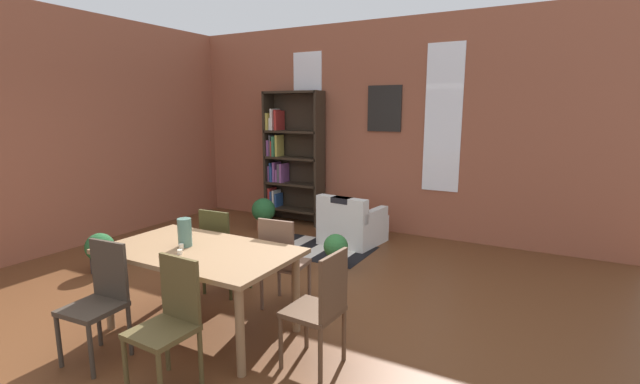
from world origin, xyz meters
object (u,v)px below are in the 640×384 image
object	(u,v)px
dining_chair_near_right	(169,319)
armchair_white	(351,225)
dining_chair_near_left	(100,297)
dining_chair_far_left	(222,248)
dining_chair_far_right	(282,260)
vase_on_table	(185,232)
potted_plant_window	(100,251)
bookshelf_tall	(289,157)
potted_plant_by_shelf	(336,250)
dining_table	(200,258)
dining_chair_head_right	(321,306)
potted_plant_corner	(264,212)

from	to	relation	value
dining_chair_near_right	armchair_white	world-z (taller)	dining_chair_near_right
dining_chair_near_left	dining_chair_far_left	xyz separation A→B (m)	(0.01, 1.44, 0.00)
armchair_white	dining_chair_far_right	bearing A→B (deg)	-82.08
vase_on_table	potted_plant_window	xyz separation A→B (m)	(-1.99, 0.49, -0.63)
dining_chair_far_left	dining_chair_near_right	bearing A→B (deg)	-61.79
bookshelf_tall	armchair_white	size ratio (longest dim) A/B	2.59
dining_chair_far_right	dining_chair_near_left	size ratio (longest dim) A/B	1.00
bookshelf_tall	potted_plant_by_shelf	world-z (taller)	bookshelf_tall
dining_chair_near_right	dining_table	bearing A→B (deg)	118.39
dining_chair_near_left	potted_plant_window	xyz separation A→B (m)	(-1.76, 1.21, -0.24)
dining_table	armchair_white	bearing A→B (deg)	88.77
dining_chair_near_right	bookshelf_tall	xyz separation A→B (m)	(-1.87, 4.50, 0.65)
vase_on_table	potted_plant_window	bearing A→B (deg)	166.07
bookshelf_tall	potted_plant_window	bearing A→B (deg)	-101.62
dining_chair_far_right	armchair_white	xyz separation A→B (m)	(-0.33, 2.36, -0.23)
dining_chair_far_left	dining_chair_head_right	size ratio (longest dim) A/B	1.00
potted_plant_by_shelf	potted_plant_corner	size ratio (longest dim) A/B	0.86
dining_chair_head_right	armchair_white	size ratio (longest dim) A/B	1.07
dining_chair_far_right	potted_plant_by_shelf	distance (m)	1.26
dining_table	dining_chair_far_right	distance (m)	0.84
potted_plant_by_shelf	potted_plant_window	world-z (taller)	potted_plant_window
potted_plant_by_shelf	potted_plant_window	bearing A→B (deg)	-149.82
dining_table	potted_plant_window	size ratio (longest dim) A/B	3.50
potted_plant_corner	potted_plant_by_shelf	bearing A→B (deg)	-29.69
vase_on_table	potted_plant_by_shelf	distance (m)	2.13
potted_plant_by_shelf	armchair_white	bearing A→B (deg)	105.19
dining_table	dining_chair_far_left	size ratio (longest dim) A/B	1.81
dining_table	potted_plant_window	distance (m)	2.25
vase_on_table	bookshelf_tall	world-z (taller)	bookshelf_tall
dining_chair_near_left	armchair_white	bearing A→B (deg)	83.12
dining_chair_far_left	dining_table	bearing A→B (deg)	-61.97
vase_on_table	dining_chair_head_right	size ratio (longest dim) A/B	0.27
dining_chair_near_left	potted_plant_window	distance (m)	2.15
bookshelf_tall	potted_plant_window	world-z (taller)	bookshelf_tall
dining_chair_far_right	armchair_white	bearing A→B (deg)	97.92
dining_table	potted_plant_corner	xyz separation A→B (m)	(-1.53, 3.04, -0.38)
bookshelf_tall	dining_chair_far_left	bearing A→B (deg)	-70.29
vase_on_table	potted_plant_by_shelf	world-z (taller)	vase_on_table
dining_table	potted_plant_by_shelf	xyz separation A→B (m)	(0.37, 1.96, -0.42)
dining_chair_far_right	dining_chair_head_right	bearing A→B (deg)	-40.80
dining_table	dining_chair_head_right	world-z (taller)	dining_chair_head_right
dining_chair_near_right	dining_chair_far_right	bearing A→B (deg)	89.86
dining_chair_near_right	bookshelf_tall	distance (m)	4.91
potted_plant_corner	armchair_white	bearing A→B (deg)	1.37
dining_chair_near_right	dining_chair_near_left	distance (m)	0.78
dining_table	vase_on_table	bearing A→B (deg)	-180.00
dining_chair_far_left	armchair_white	size ratio (longest dim) A/B	1.07
armchair_white	potted_plant_by_shelf	distance (m)	1.16
vase_on_table	potted_plant_window	distance (m)	2.14
dining_chair_near_left	potted_plant_by_shelf	xyz separation A→B (m)	(0.76, 2.68, -0.25)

